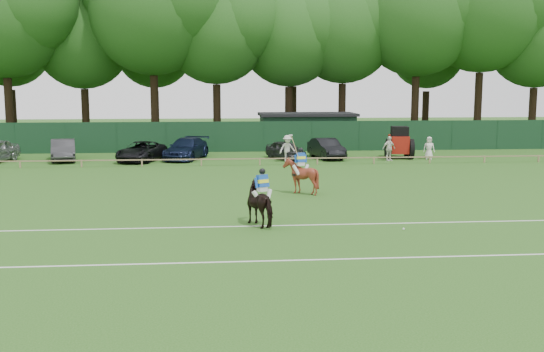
{
  "coord_description": "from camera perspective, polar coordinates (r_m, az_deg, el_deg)",
  "views": [
    {
      "loc": [
        -2.03,
        -25.28,
        5.48
      ],
      "look_at": [
        0.5,
        3.0,
        1.4
      ],
      "focal_mm": 42.0,
      "sensor_mm": 36.0,
      "label": 1
    }
  ],
  "objects": [
    {
      "name": "spectator_mid",
      "position": [
        46.92,
        10.44,
        2.44
      ],
      "size": [
        1.14,
        0.78,
        1.8
      ],
      "primitive_type": "imported",
      "rotation": [
        0.0,
        0.0,
        0.36
      ],
      "color": "white",
      "rests_on": "ground"
    },
    {
      "name": "pitch_lines",
      "position": [
        22.55,
        0.21,
        -5.87
      ],
      "size": [
        60.0,
        5.1,
        0.01
      ],
      "color": "silver",
      "rests_on": "ground"
    },
    {
      "name": "horse_chestnut",
      "position": [
        32.2,
        2.58,
        0.0
      ],
      "size": [
        1.72,
        1.87,
        1.81
      ],
      "primitive_type": "imported",
      "rotation": [
        0.0,
        0.0,
        3.31
      ],
      "color": "maroon",
      "rests_on": "ground"
    },
    {
      "name": "sedan_navy",
      "position": [
        47.57,
        -7.68,
        2.44
      ],
      "size": [
        3.69,
        5.83,
        1.57
      ],
      "primitive_type": "imported",
      "rotation": [
        0.0,
        0.0,
        -0.3
      ],
      "color": "#101833",
      "rests_on": "ground"
    },
    {
      "name": "spectator_left",
      "position": [
        45.53,
        1.39,
        2.47
      ],
      "size": [
        1.4,
        1.06,
        1.91
      ],
      "primitive_type": "imported",
      "rotation": [
        0.0,
        0.0,
        0.31
      ],
      "color": "beige",
      "rests_on": "ground"
    },
    {
      "name": "polo_ball",
      "position": [
        24.78,
        11.71,
        -4.67
      ],
      "size": [
        0.09,
        0.09,
        0.09
      ],
      "primitive_type": "sphere",
      "color": "silver",
      "rests_on": "ground"
    },
    {
      "name": "tractor",
      "position": [
        48.81,
        11.3,
        2.91
      ],
      "size": [
        2.3,
        3.1,
        2.4
      ],
      "rotation": [
        0.0,
        0.0,
        -0.15
      ],
      "color": "#9E180E",
      "rests_on": "ground"
    },
    {
      "name": "pitch_rail",
      "position": [
        43.62,
        -2.41,
        1.54
      ],
      "size": [
        62.1,
        0.1,
        0.5
      ],
      "color": "#997F5B",
      "rests_on": "ground"
    },
    {
      "name": "horse_dark",
      "position": [
        24.95,
        -0.88,
        -2.51
      ],
      "size": [
        1.76,
        2.22,
        1.71
      ],
      "primitive_type": "imported",
      "rotation": [
        0.0,
        0.0,
        3.63
      ],
      "color": "black",
      "rests_on": "ground"
    },
    {
      "name": "ground",
      "position": [
        25.95,
        -0.51,
        -4.02
      ],
      "size": [
        160.0,
        160.0,
        0.0
      ],
      "primitive_type": "plane",
      "color": "#1E4C14",
      "rests_on": "ground"
    },
    {
      "name": "estate_black",
      "position": [
        47.87,
        4.9,
        2.48
      ],
      "size": [
        2.38,
        4.77,
        1.5
      ],
      "primitive_type": "imported",
      "rotation": [
        0.0,
        0.0,
        0.18
      ],
      "color": "black",
      "rests_on": "ground"
    },
    {
      "name": "suv_black",
      "position": [
        46.97,
        -11.62,
        2.17
      ],
      "size": [
        3.68,
        5.53,
        1.41
      ],
      "primitive_type": "imported",
      "rotation": [
        0.0,
        0.0,
        -0.29
      ],
      "color": "black",
      "rests_on": "ground"
    },
    {
      "name": "spectator_right",
      "position": [
        48.6,
        13.9,
        2.46
      ],
      "size": [
        0.91,
        0.69,
        1.68
      ],
      "primitive_type": "imported",
      "rotation": [
        0.0,
        0.0,
        -0.2
      ],
      "color": "white",
      "rests_on": "ground"
    },
    {
      "name": "sedan_grey",
      "position": [
        48.6,
        -18.21,
        2.22
      ],
      "size": [
        2.67,
        4.99,
        1.56
      ],
      "primitive_type": "imported",
      "rotation": [
        0.0,
        0.0,
        0.23
      ],
      "color": "#333335",
      "rests_on": "ground"
    },
    {
      "name": "utility_shed",
      "position": [
        56.0,
        3.15,
        4.13
      ],
      "size": [
        8.4,
        4.4,
        3.04
      ],
      "color": "#14331E",
      "rests_on": "ground"
    },
    {
      "name": "perimeter_fence",
      "position": [
        52.49,
        -2.89,
        3.54
      ],
      "size": [
        92.08,
        0.08,
        2.5
      ],
      "color": "#14351E",
      "rests_on": "ground"
    },
    {
      "name": "tree_row",
      "position": [
        60.67,
        -1.29,
        2.99
      ],
      "size": [
        96.0,
        12.0,
        21.0
      ],
      "primitive_type": null,
      "color": "#26561C",
      "rests_on": "ground"
    },
    {
      "name": "rider_chestnut",
      "position": [
        32.09,
        2.6,
        1.41
      ],
      "size": [
        0.96,
        0.53,
        2.05
      ],
      "rotation": [
        0.0,
        0.0,
        3.31
      ],
      "color": "silver",
      "rests_on": "ground"
    },
    {
      "name": "rider_dark",
      "position": [
        24.81,
        -0.86,
        -0.79
      ],
      "size": [
        0.89,
        0.61,
        1.41
      ],
      "rotation": [
        0.0,
        0.0,
        3.63
      ],
      "color": "silver",
      "rests_on": "ground"
    },
    {
      "name": "hatch_grey",
      "position": [
        47.19,
        1.24,
        2.34
      ],
      "size": [
        3.09,
        4.31,
        1.36
      ],
      "primitive_type": "imported",
      "rotation": [
        0.0,
        0.0,
        0.42
      ],
      "color": "#2E2E31",
      "rests_on": "ground"
    }
  ]
}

